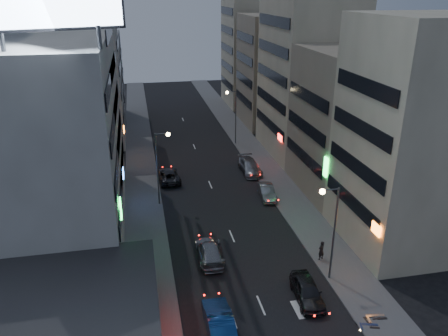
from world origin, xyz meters
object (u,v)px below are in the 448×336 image
object	(u,v)px
parked_car_right_near	(307,291)
parked_car_right_far	(250,167)
parked_car_left	(169,175)
person	(321,250)
scooter_silver_b	(385,307)
scooter_silver_a	(398,331)
scooter_blue	(379,317)
scooter_black_b	(378,308)
road_car_blue	(219,321)
parked_car_right_mid	(267,192)
road_car_silver	(210,251)

from	to	relation	value
parked_car_right_near	parked_car_right_far	xyz separation A→B (m)	(2.03, 24.79, 0.03)
parked_car_left	person	distance (m)	22.66
parked_car_right_far	scooter_silver_b	world-z (taller)	parked_car_right_far
person	scooter_silver_a	bearing A→B (deg)	73.21
parked_car_right_far	scooter_blue	distance (m)	28.44
parked_car_left	scooter_black_b	size ratio (longest dim) A/B	3.04
parked_car_right_near	road_car_blue	bearing A→B (deg)	-160.14
parked_car_right_near	parked_car_right_mid	size ratio (longest dim) A/B	1.05
parked_car_left	scooter_black_b	xyz separation A→B (m)	(12.63, -26.90, -0.08)
parked_car_right_near	scooter_black_b	world-z (taller)	parked_car_right_near
scooter_silver_b	road_car_blue	bearing A→B (deg)	92.10
scooter_silver_a	scooter_blue	xyz separation A→B (m)	(-0.61, 1.41, 0.06)
parked_car_right_mid	parked_car_left	distance (m)	12.41
scooter_black_b	scooter_silver_b	size ratio (longest dim) A/B	0.85
parked_car_right_far	scooter_silver_a	bearing A→B (deg)	-85.79
parked_car_right_near	parked_car_left	bearing A→B (deg)	113.61
road_car_blue	scooter_black_b	bearing A→B (deg)	176.24
road_car_blue	scooter_silver_a	bearing A→B (deg)	165.30
road_car_blue	scooter_black_b	world-z (taller)	road_car_blue
scooter_silver_b	scooter_black_b	bearing A→B (deg)	88.81
parked_car_right_far	road_car_silver	bearing A→B (deg)	-115.07
parked_car_right_near	scooter_black_b	distance (m)	5.08
parked_car_right_near	road_car_silver	distance (m)	9.18
parked_car_right_near	parked_car_right_mid	bearing A→B (deg)	87.92
person	parked_car_right_mid	bearing A→B (deg)	-110.33
scooter_black_b	parked_car_right_mid	bearing A→B (deg)	3.70
scooter_silver_a	scooter_blue	distance (m)	1.53
parked_car_left	parked_car_right_far	world-z (taller)	parked_car_right_far
person	scooter_blue	world-z (taller)	person
parked_car_right_far	road_car_silver	distance (m)	19.86
parked_car_right_near	scooter_blue	size ratio (longest dim) A/B	2.45
parked_car_right_mid	parked_car_right_far	size ratio (longest dim) A/B	0.78
person	road_car_blue	bearing A→B (deg)	7.76
parked_car_right_mid	scooter_blue	xyz separation A→B (m)	(1.82, -20.97, -0.02)
parked_car_right_mid	parked_car_right_far	bearing A→B (deg)	95.10
parked_car_left	road_car_blue	distance (m)	26.15
parked_car_right_mid	scooter_silver_a	distance (m)	22.51
parked_car_left	parked_car_right_far	bearing A→B (deg)	179.52
road_car_blue	road_car_silver	size ratio (longest dim) A/B	0.95
road_car_silver	scooter_silver_b	size ratio (longest dim) A/B	2.61
road_car_blue	person	distance (m)	12.11
road_car_silver	parked_car_right_far	bearing A→B (deg)	-112.14
road_car_silver	scooter_blue	xyz separation A→B (m)	(10.09, -10.33, -0.07)
scooter_black_b	road_car_blue	bearing A→B (deg)	83.38
parked_car_right_near	road_car_blue	xyz separation A→B (m)	(-7.11, -1.94, 0.05)
parked_car_right_mid	road_car_blue	distance (m)	21.37
parked_car_right_mid	scooter_blue	world-z (taller)	parked_car_right_mid
scooter_silver_a	parked_car_right_mid	bearing A→B (deg)	-2.50
person	parked_car_right_near	bearing A→B (deg)	31.30
parked_car_right_mid	road_car_blue	size ratio (longest dim) A/B	0.87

